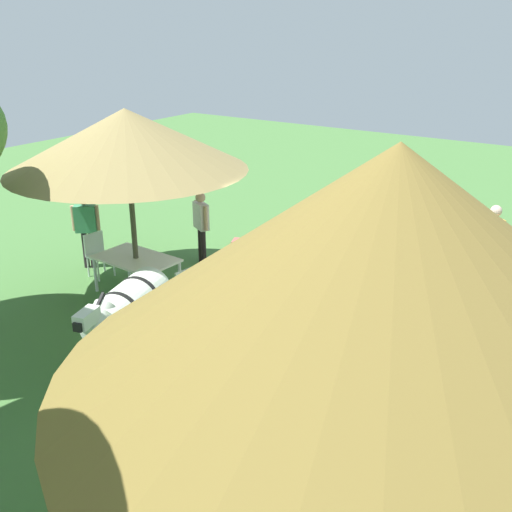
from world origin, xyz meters
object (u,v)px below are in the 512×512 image
(patio_dining_table, at_px, (136,261))
(standing_watcher, at_px, (492,238))
(guest_behind_table, at_px, (86,224))
(guest_beside_umbrella, at_px, (201,221))
(striped_lounge_chair, at_px, (321,323))
(zebra_by_umbrella, at_px, (126,310))
(shade_umbrella, at_px, (127,140))
(patio_chair_west_end, at_px, (182,288))
(thatched_hut, at_px, (383,346))
(zebra_nearest_camera, at_px, (312,231))
(zebra_toward_hut, at_px, (441,258))
(patio_chair_near_lawn, at_px, (97,252))

(patio_dining_table, relative_size, standing_watcher, 0.97)
(guest_behind_table, bearing_deg, patio_dining_table, -48.98)
(guest_beside_umbrella, distance_m, striped_lounge_chair, 4.04)
(standing_watcher, relative_size, zebra_by_umbrella, 0.77)
(shade_umbrella, xyz_separation_m, patio_chair_west_end, (-1.30, 0.20, -2.46))
(guest_beside_umbrella, relative_size, zebra_by_umbrella, 0.74)
(standing_watcher, bearing_deg, guest_beside_umbrella, 68.80)
(shade_umbrella, height_order, striped_lounge_chair, shade_umbrella)
(thatched_hut, relative_size, zebra_by_umbrella, 2.75)
(striped_lounge_chair, bearing_deg, zebra_nearest_camera, -98.91)
(patio_chair_west_end, xyz_separation_m, striped_lounge_chair, (-2.44, -0.66, -0.27))
(patio_dining_table, bearing_deg, zebra_toward_hut, -152.88)
(patio_dining_table, distance_m, guest_beside_umbrella, 1.94)
(guest_beside_umbrella, xyz_separation_m, guest_behind_table, (1.84, 1.54, 0.01))
(shade_umbrella, bearing_deg, zebra_nearest_camera, -131.93)
(zebra_toward_hut, bearing_deg, thatched_hut, -62.61)
(patio_chair_west_end, relative_size, zebra_toward_hut, 0.44)
(standing_watcher, bearing_deg, patio_dining_table, 83.55)
(standing_watcher, bearing_deg, striped_lounge_chair, 111.35)
(shade_umbrella, relative_size, zebra_by_umbrella, 2.01)
(standing_watcher, xyz_separation_m, zebra_toward_hut, (0.48, 1.63, 0.01))
(shade_umbrella, bearing_deg, patio_chair_near_lawn, -8.29)
(patio_chair_west_end, xyz_separation_m, guest_behind_table, (3.09, -0.58, 0.45))
(shade_umbrella, bearing_deg, patio_dining_table, 0.00)
(standing_watcher, height_order, striped_lounge_chair, standing_watcher)
(zebra_nearest_camera, bearing_deg, patio_chair_near_lawn, -160.97)
(guest_beside_umbrella, relative_size, striped_lounge_chair, 1.67)
(thatched_hut, height_order, standing_watcher, thatched_hut)
(thatched_hut, height_order, zebra_toward_hut, thatched_hut)
(thatched_hut, bearing_deg, zebra_by_umbrella, -13.55)
(patio_chair_near_lawn, xyz_separation_m, guest_behind_table, (0.49, -0.19, 0.45))
(patio_dining_table, bearing_deg, patio_chair_near_lawn, -8.29)
(shade_umbrella, distance_m, zebra_nearest_camera, 4.04)
(shade_umbrella, distance_m, guest_beside_umbrella, 2.79)
(guest_behind_table, bearing_deg, zebra_toward_hut, -19.20)
(standing_watcher, bearing_deg, patio_chair_west_end, 92.59)
(patio_chair_west_end, bearing_deg, guest_beside_umbrella, 39.37)
(shade_umbrella, xyz_separation_m, guest_behind_table, (1.79, -0.38, -2.01))
(shade_umbrella, bearing_deg, thatched_hut, 153.81)
(thatched_hut, bearing_deg, patio_dining_table, -26.19)
(patio_chair_west_end, bearing_deg, patio_chair_near_lawn, 90.21)
(zebra_nearest_camera, xyz_separation_m, zebra_toward_hut, (-2.63, 0.07, 0.01))
(patio_dining_table, distance_m, zebra_by_umbrella, 2.66)
(patio_chair_west_end, distance_m, guest_behind_table, 3.18)
(zebra_toward_hut, bearing_deg, zebra_by_umbrella, -109.76)
(zebra_by_umbrella, bearing_deg, patio_chair_near_lawn, -51.36)
(guest_behind_table, bearing_deg, guest_beside_umbrella, 2.98)
(standing_watcher, bearing_deg, zebra_nearest_camera, 72.85)
(striped_lounge_chair, height_order, zebra_toward_hut, zebra_toward_hut)
(standing_watcher, height_order, zebra_nearest_camera, standing_watcher)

